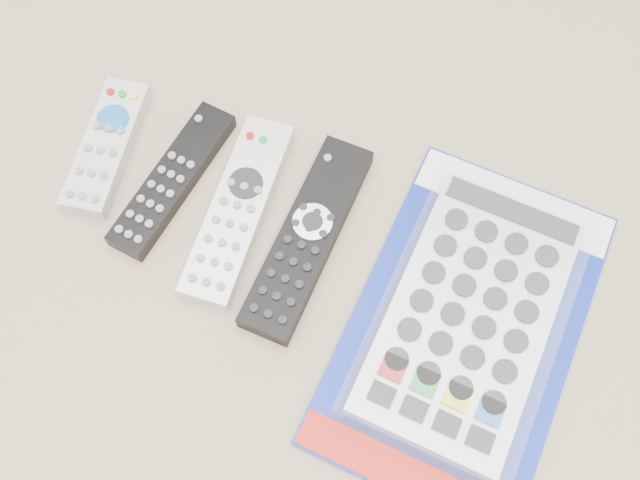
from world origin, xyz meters
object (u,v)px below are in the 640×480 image
(remote_small_grey, at_px, (107,147))
(remote_slim_black, at_px, (172,180))
(remote_silver_dvd, at_px, (238,210))
(jumbo_remote_packaged, at_px, (470,316))
(remote_large_black, at_px, (308,237))

(remote_small_grey, xyz_separation_m, remote_slim_black, (0.09, -0.01, -0.00))
(remote_silver_dvd, height_order, jumbo_remote_packaged, jumbo_remote_packaged)
(remote_small_grey, relative_size, remote_large_black, 0.72)
(remote_small_grey, height_order, jumbo_remote_packaged, jumbo_remote_packaged)
(jumbo_remote_packaged, bearing_deg, remote_small_grey, 177.68)
(remote_large_black, xyz_separation_m, jumbo_remote_packaged, (0.18, -0.03, 0.01))
(remote_slim_black, relative_size, jumbo_remote_packaged, 0.52)
(remote_slim_black, height_order, remote_large_black, remote_large_black)
(remote_silver_dvd, bearing_deg, remote_slim_black, 170.41)
(remote_slim_black, xyz_separation_m, jumbo_remote_packaged, (0.35, -0.05, 0.01))
(remote_silver_dvd, xyz_separation_m, remote_large_black, (0.08, -0.01, 0.00))
(remote_small_grey, relative_size, remote_silver_dvd, 0.78)
(remote_small_grey, distance_m, remote_silver_dvd, 0.17)
(remote_slim_black, distance_m, remote_silver_dvd, 0.08)
(remote_silver_dvd, relative_size, remote_large_black, 0.93)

